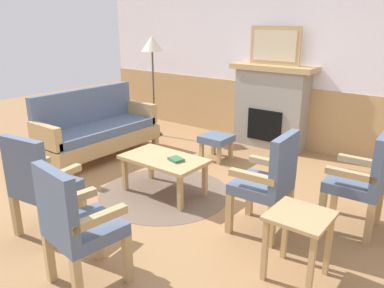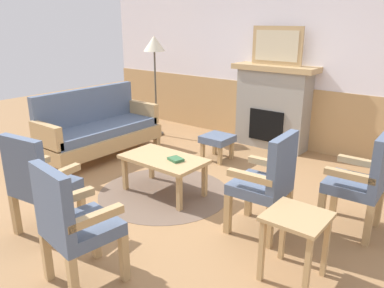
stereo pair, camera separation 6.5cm
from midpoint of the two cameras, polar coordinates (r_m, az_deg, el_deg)
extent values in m
plane|color=#997047|center=(4.38, -2.46, -7.98)|extent=(14.00, 14.00, 0.00)
cube|color=white|center=(6.16, 13.84, 12.27)|extent=(7.20, 0.12, 2.70)
cube|color=tan|center=(6.24, 12.97, 4.23)|extent=(7.20, 0.02, 0.95)
cube|color=gray|center=(6.05, 12.28, 5.07)|extent=(1.10, 0.36, 1.20)
cube|color=black|center=(5.94, 11.30, 2.69)|extent=(0.56, 0.02, 0.48)
cube|color=tan|center=(5.94, 12.70, 11.08)|extent=(1.30, 0.44, 0.08)
cube|color=tan|center=(5.91, 12.92, 14.16)|extent=(0.80, 0.03, 0.56)
cube|color=beige|center=(5.90, 12.84, 14.15)|extent=(0.68, 0.01, 0.44)
cube|color=tan|center=(5.05, -18.23, -4.27)|extent=(0.08, 0.08, 0.16)
cube|color=tan|center=(6.05, -4.98, 0.31)|extent=(0.08, 0.08, 0.16)
cube|color=tan|center=(5.54, -21.69, -2.68)|extent=(0.08, 0.08, 0.16)
cube|color=tan|center=(6.46, -8.85, 1.33)|extent=(0.08, 0.08, 0.16)
cube|color=tan|center=(5.67, -13.08, 0.58)|extent=(0.70, 1.80, 0.20)
cube|color=slate|center=(5.63, -13.20, 2.13)|extent=(0.60, 1.70, 0.12)
cube|color=slate|center=(5.79, -15.28, 5.58)|extent=(0.10, 1.70, 0.50)
cube|color=tan|center=(5.14, -20.67, 1.20)|extent=(0.60, 0.10, 0.30)
cube|color=tan|center=(6.14, -7.07, 4.87)|extent=(0.60, 0.10, 0.30)
cube|color=tan|center=(4.55, -9.60, -4.42)|extent=(0.05, 0.05, 0.40)
cube|color=tan|center=(4.01, -1.45, -7.37)|extent=(0.05, 0.05, 0.40)
cube|color=tan|center=(4.83, -5.73, -2.89)|extent=(0.05, 0.05, 0.40)
cube|color=tan|center=(4.33, 2.32, -5.40)|extent=(0.05, 0.05, 0.40)
cube|color=tan|center=(4.33, -3.86, -2.25)|extent=(0.96, 0.56, 0.04)
cylinder|color=brown|center=(4.50, -3.74, -7.24)|extent=(1.53, 1.53, 0.01)
cube|color=#33663D|center=(4.22, -2.01, -2.30)|extent=(0.19, 0.17, 0.03)
cube|color=tan|center=(5.46, 1.94, -1.09)|extent=(0.05, 0.05, 0.26)
cube|color=tan|center=(5.29, 4.55, -1.76)|extent=(0.05, 0.05, 0.26)
cube|color=tan|center=(5.69, 3.76, -0.31)|extent=(0.05, 0.05, 0.26)
cube|color=tan|center=(5.53, 6.30, -0.93)|extent=(0.05, 0.05, 0.26)
cube|color=slate|center=(5.43, 4.18, 0.78)|extent=(0.40, 0.40, 0.10)
cube|color=tan|center=(3.86, 19.21, -9.54)|extent=(0.06, 0.06, 0.40)
cube|color=tan|center=(4.23, 20.98, -7.26)|extent=(0.06, 0.06, 0.40)
cube|color=tan|center=(3.78, 25.34, -10.93)|extent=(0.06, 0.06, 0.40)
cube|color=tan|center=(4.16, 26.57, -8.46)|extent=(0.06, 0.06, 0.40)
cube|color=slate|center=(3.90, 23.48, -5.71)|extent=(0.50, 0.50, 0.10)
cube|color=slate|center=(3.77, 26.96, -2.28)|extent=(0.10, 0.48, 0.48)
cube|color=tan|center=(3.65, 23.04, -4.37)|extent=(0.44, 0.09, 0.06)
cube|color=tan|center=(4.03, 24.48, -2.49)|extent=(0.44, 0.09, 0.06)
cube|color=tan|center=(3.64, 5.90, -10.30)|extent=(0.06, 0.06, 0.40)
cube|color=tan|center=(3.97, 8.96, -7.87)|extent=(0.06, 0.06, 0.40)
cube|color=tan|center=(3.48, 12.04, -12.05)|extent=(0.06, 0.06, 0.40)
cube|color=tan|center=(3.83, 14.64, -9.33)|extent=(0.06, 0.06, 0.40)
cube|color=slate|center=(3.61, 10.61, -6.32)|extent=(0.51, 0.51, 0.10)
cube|color=slate|center=(3.43, 13.90, -2.65)|extent=(0.11, 0.48, 0.48)
cube|color=tan|center=(3.37, 9.28, -4.90)|extent=(0.44, 0.09, 0.06)
cube|color=tan|center=(3.72, 12.12, -2.84)|extent=(0.44, 0.09, 0.06)
cube|color=tan|center=(4.17, -19.80, -7.49)|extent=(0.07, 0.07, 0.40)
cube|color=tan|center=(3.88, -15.72, -9.05)|extent=(0.07, 0.07, 0.40)
cube|color=tan|center=(3.95, -24.47, -9.57)|extent=(0.07, 0.07, 0.40)
cube|color=tan|center=(3.64, -20.52, -11.45)|extent=(0.07, 0.07, 0.40)
cube|color=slate|center=(3.80, -20.54, -5.98)|extent=(0.54, 0.54, 0.10)
cube|color=slate|center=(3.58, -23.49, -2.78)|extent=(0.49, 0.15, 0.48)
cube|color=tan|center=(3.89, -22.75, -2.97)|extent=(0.13, 0.45, 0.06)
cube|color=tan|center=(3.58, -18.74, -4.26)|extent=(0.13, 0.45, 0.06)
cube|color=tan|center=(3.37, -13.72, -13.23)|extent=(0.07, 0.07, 0.40)
cube|color=tan|center=(3.07, -9.50, -16.39)|extent=(0.07, 0.07, 0.40)
cube|color=tan|center=(3.22, -20.35, -15.53)|extent=(0.07, 0.07, 0.40)
cube|color=tan|center=(2.90, -16.69, -19.24)|extent=(0.07, 0.07, 0.40)
cube|color=slate|center=(3.00, -15.47, -12.05)|extent=(0.54, 0.54, 0.10)
cube|color=slate|center=(2.80, -19.56, -8.12)|extent=(0.49, 0.14, 0.48)
cube|color=tan|center=(3.09, -17.61, -7.81)|extent=(0.12, 0.45, 0.06)
cube|color=tan|center=(2.76, -13.65, -10.67)|extent=(0.12, 0.45, 0.06)
cube|color=tan|center=(3.33, 14.01, -12.54)|extent=(0.04, 0.04, 0.52)
cube|color=tan|center=(3.22, 19.97, -14.23)|extent=(0.04, 0.04, 0.52)
cube|color=tan|center=(3.05, 11.01, -15.42)|extent=(0.04, 0.04, 0.52)
cube|color=tan|center=(2.93, 17.51, -17.45)|extent=(0.04, 0.04, 0.52)
cube|color=tan|center=(2.99, 16.08, -10.41)|extent=(0.44, 0.44, 0.03)
cylinder|color=#332D28|center=(6.73, -5.01, 1.57)|extent=(0.24, 0.24, 0.03)
cylinder|color=#4C473D|center=(6.56, -5.18, 7.56)|extent=(0.03, 0.03, 1.40)
cone|color=beige|center=(6.46, -5.39, 14.78)|extent=(0.36, 0.36, 0.25)
camera|label=1|loc=(0.03, -89.58, 0.14)|focal=35.61mm
camera|label=2|loc=(0.03, 90.42, -0.14)|focal=35.61mm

